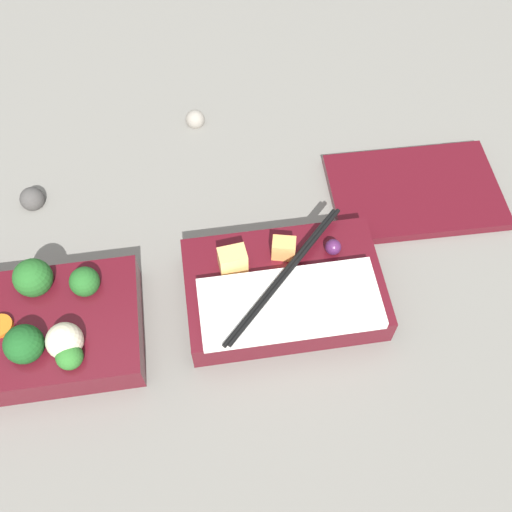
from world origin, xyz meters
The scene contains 6 objects.
ground_plane centered at (0.00, 0.00, 0.00)m, with size 3.00×3.00×0.00m, color slate.
bento_tray_vegetable centered at (-0.13, -0.01, 0.03)m, with size 0.21×0.14×0.07m.
bento_tray_rice centered at (0.14, -0.01, 0.02)m, with size 0.21×0.15×0.07m.
bento_lid centered at (0.32, 0.12, 0.01)m, with size 0.21×0.13×0.01m, color #510F19.
pebble_1 centered at (0.06, 0.28, 0.01)m, with size 0.03×0.03×0.03m, color gray.
pebble_2 centered at (-0.15, 0.18, 0.01)m, with size 0.03×0.03×0.03m, color #474442.
Camera 1 is at (0.06, -0.31, 0.59)m, focal length 42.00 mm.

